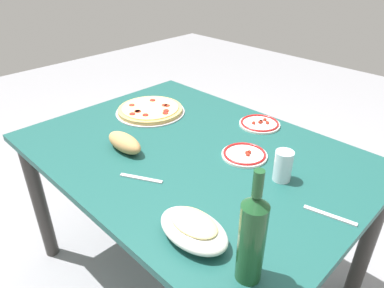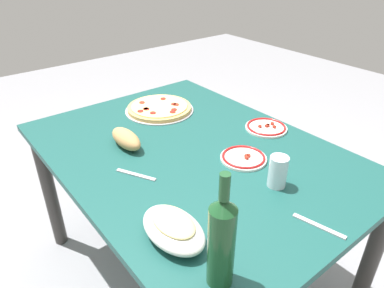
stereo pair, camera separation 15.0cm
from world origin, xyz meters
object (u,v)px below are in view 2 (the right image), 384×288
at_px(water_glass, 278,172).
at_px(side_plate_near, 266,127).
at_px(baked_pasta_dish, 173,228).
at_px(bread_loaf, 126,139).
at_px(dining_table, 192,171).
at_px(pepperoni_pizza, 159,108).
at_px(wine_bottle, 222,241).
at_px(side_plate_far, 243,158).

distance_m(water_glass, side_plate_near, 0.45).
relative_size(baked_pasta_dish, side_plate_near, 1.22).
bearing_deg(bread_loaf, dining_table, -134.66).
bearing_deg(pepperoni_pizza, wine_bottle, 154.45).
xyz_separation_m(pepperoni_pizza, bread_loaf, (-0.22, 0.32, 0.02)).
distance_m(baked_pasta_dish, water_glass, 0.45).
xyz_separation_m(pepperoni_pizza, baked_pasta_dish, (-0.80, 0.48, 0.03)).
xyz_separation_m(wine_bottle, water_glass, (0.18, -0.44, -0.08)).
height_order(dining_table, bread_loaf, bread_loaf).
height_order(dining_table, baked_pasta_dish, baked_pasta_dish).
bearing_deg(baked_pasta_dish, side_plate_far, -69.44).
relative_size(water_glass, side_plate_near, 0.61).
xyz_separation_m(water_glass, side_plate_near, (0.32, -0.31, -0.05)).
height_order(pepperoni_pizza, water_glass, water_glass).
bearing_deg(water_glass, side_plate_near, -44.11).
xyz_separation_m(dining_table, side_plate_far, (-0.19, -0.12, 0.12)).
bearing_deg(bread_loaf, baked_pasta_dish, 164.34).
bearing_deg(side_plate_far, dining_table, 32.18).
distance_m(wine_bottle, water_glass, 0.49).
height_order(wine_bottle, side_plate_far, wine_bottle).
bearing_deg(side_plate_far, water_glass, 170.59).
bearing_deg(wine_bottle, baked_pasta_dish, 1.64).
distance_m(baked_pasta_dish, wine_bottle, 0.22).
relative_size(water_glass, bread_loaf, 0.60).
xyz_separation_m(dining_table, wine_bottle, (-0.57, 0.36, 0.25)).
bearing_deg(dining_table, pepperoni_pizza, -15.42).
distance_m(side_plate_near, bread_loaf, 0.66).
distance_m(pepperoni_pizza, wine_bottle, 1.11).
distance_m(water_glass, side_plate_far, 0.21).
relative_size(side_plate_near, side_plate_far, 1.04).
distance_m(pepperoni_pizza, side_plate_near, 0.57).
distance_m(dining_table, side_plate_far, 0.25).
bearing_deg(pepperoni_pizza, water_glass, 177.81).
bearing_deg(wine_bottle, water_glass, -67.79).
distance_m(dining_table, bread_loaf, 0.32).
bearing_deg(side_plate_far, wine_bottle, 128.53).
height_order(side_plate_near, bread_loaf, bread_loaf).
height_order(baked_pasta_dish, bread_loaf, baked_pasta_dish).
relative_size(baked_pasta_dish, water_glass, 2.00).
bearing_deg(dining_table, side_plate_near, -99.26).
distance_m(baked_pasta_dish, side_plate_far, 0.52).
height_order(pepperoni_pizza, bread_loaf, bread_loaf).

